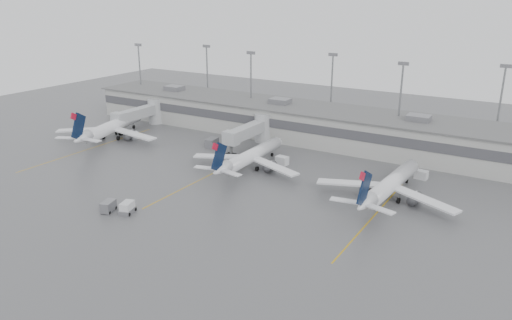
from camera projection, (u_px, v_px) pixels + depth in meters
The scene contains 18 objects.
ground at pixel (211, 244), 73.69m from camera, with size 260.00×260.00×0.00m, color #505153.
terminal at pixel (353, 129), 119.39m from camera, with size 152.00×17.00×9.45m.
light_masts at pixel (364, 93), 121.55m from camera, with size 142.40×8.00×20.60m.
jet_bridge_left at pixel (145, 113), 136.70m from camera, with size 4.00×17.20×7.00m.
jet_bridge_right at pixel (254, 130), 119.57m from camera, with size 4.00×17.20×7.00m.
stand_markings at pixel (287, 191), 93.16m from camera, with size 105.25×40.00×0.01m.
jet_far_left at pixel (111, 127), 125.18m from camera, with size 26.96×30.59×10.08m.
jet_mid_left at pixel (250, 156), 104.10m from camera, with size 24.97×27.97×9.05m.
jet_mid_right at pixel (390, 185), 88.42m from camera, with size 25.95×29.15×9.43m.
baggage_tug at pixel (127, 209), 83.77m from camera, with size 2.72×3.48×1.97m.
baggage_cart at pixel (108, 206), 84.30m from camera, with size 2.42×3.25×1.86m.
gse_uld_a at pixel (133, 135), 126.58m from camera, with size 2.61×1.74×1.85m, color silver.
gse_uld_b at pixel (282, 161), 107.24m from camera, with size 2.61×1.74×1.85m, color silver.
gse_uld_c at pixel (421, 175), 99.09m from camera, with size 2.45×1.64×1.74m, color silver.
gse_loader at pixel (212, 143), 119.41m from camera, with size 2.14×3.42×2.14m, color slate.
cone_a at pixel (139, 137), 126.52m from camera, with size 0.44×0.44×0.70m, color #FE5605.
cone_b at pixel (243, 164), 106.52m from camera, with size 0.49×0.49×0.79m, color #FE5605.
cone_c at pixel (408, 201), 88.17m from camera, with size 0.40×0.40×0.64m, color #FE5605.
Camera 1 is at (39.72, -52.92, 35.38)m, focal length 35.00 mm.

